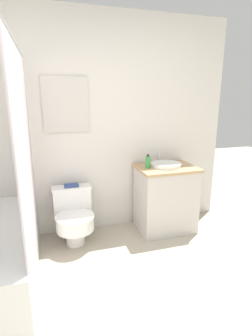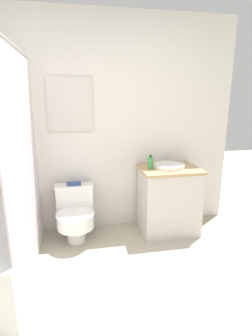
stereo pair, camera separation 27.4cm
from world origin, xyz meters
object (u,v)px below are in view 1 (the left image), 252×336
at_px(toilet, 74,215).
at_px(book_on_tank, 71,185).
at_px(soap_bottle, 148,162).
at_px(sink, 166,165).

height_order(toilet, book_on_tank, book_on_tank).
bearing_deg(soap_bottle, sink, 2.11).
relative_size(toilet, book_on_tank, 3.84).
height_order(toilet, soap_bottle, soap_bottle).
bearing_deg(sink, toilet, -179.59).
distance_m(sink, book_on_tank, 1.12).
bearing_deg(soap_bottle, toilet, 179.96).
distance_m(sink, soap_bottle, 0.24).
relative_size(toilet, sink, 1.55).
relative_size(sink, soap_bottle, 2.45).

